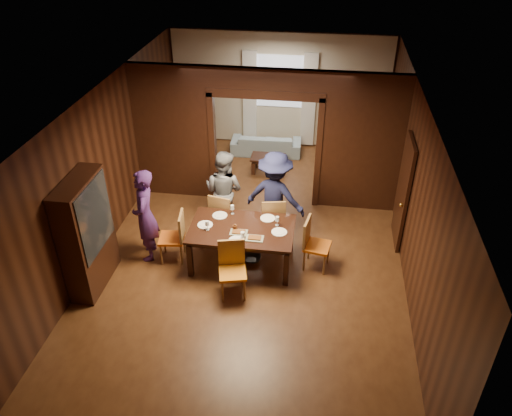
% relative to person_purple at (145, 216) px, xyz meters
% --- Properties ---
extents(floor, '(9.00, 9.00, 0.00)m').
position_rel_person_purple_xyz_m(floor, '(1.84, 0.67, -0.88)').
color(floor, '#4D2915').
rests_on(floor, ground).
extents(ceiling, '(5.50, 9.00, 0.02)m').
position_rel_person_purple_xyz_m(ceiling, '(1.84, 0.67, 2.02)').
color(ceiling, silver).
rests_on(ceiling, room_walls).
extents(room_walls, '(5.52, 9.01, 2.90)m').
position_rel_person_purple_xyz_m(room_walls, '(1.84, 2.55, 0.62)').
color(room_walls, black).
rests_on(room_walls, floor).
extents(person_purple, '(0.55, 0.72, 1.76)m').
position_rel_person_purple_xyz_m(person_purple, '(0.00, 0.00, 0.00)').
color(person_purple, '#42205E').
rests_on(person_purple, floor).
extents(person_grey, '(0.98, 0.87, 1.67)m').
position_rel_person_purple_xyz_m(person_grey, '(1.19, 1.12, -0.05)').
color(person_grey, slate).
rests_on(person_grey, floor).
extents(person_navy, '(1.29, 0.94, 1.79)m').
position_rel_person_purple_xyz_m(person_navy, '(2.20, 0.96, 0.01)').
color(person_navy, '#17193A').
rests_on(person_navy, floor).
extents(sofa, '(1.79, 0.75, 0.51)m').
position_rel_person_purple_xyz_m(sofa, '(1.59, 4.52, -0.62)').
color(sofa, '#93B0C1').
rests_on(sofa, floor).
extents(serving_bowl, '(0.35, 0.35, 0.09)m').
position_rel_person_purple_xyz_m(serving_bowl, '(1.87, 0.12, -0.08)').
color(serving_bowl, black).
rests_on(serving_bowl, dining_table).
extents(dining_table, '(1.83, 1.13, 0.76)m').
position_rel_person_purple_xyz_m(dining_table, '(1.73, 0.04, -0.50)').
color(dining_table, black).
rests_on(dining_table, floor).
extents(coffee_table, '(0.80, 0.50, 0.40)m').
position_rel_person_purple_xyz_m(coffee_table, '(1.76, 3.52, -0.68)').
color(coffee_table, black).
rests_on(coffee_table, floor).
extents(chair_left, '(0.50, 0.50, 0.97)m').
position_rel_person_purple_xyz_m(chair_left, '(0.45, -0.03, -0.40)').
color(chair_left, orange).
rests_on(chair_left, floor).
extents(chair_right, '(0.51, 0.51, 0.97)m').
position_rel_person_purple_xyz_m(chair_right, '(3.05, 0.11, -0.40)').
color(chair_right, orange).
rests_on(chair_right, floor).
extents(chair_far_l, '(0.53, 0.53, 0.97)m').
position_rel_person_purple_xyz_m(chair_far_l, '(1.24, 0.84, -0.40)').
color(chair_far_l, orange).
rests_on(chair_far_l, floor).
extents(chair_far_r, '(0.52, 0.52, 0.97)m').
position_rel_person_purple_xyz_m(chair_far_r, '(2.18, 0.83, -0.40)').
color(chair_far_r, red).
rests_on(chair_far_r, floor).
extents(chair_near, '(0.53, 0.53, 0.97)m').
position_rel_person_purple_xyz_m(chair_near, '(1.71, -0.80, -0.40)').
color(chair_near, orange).
rests_on(chair_near, floor).
extents(hutch, '(0.40, 1.20, 2.00)m').
position_rel_person_purple_xyz_m(hutch, '(-0.69, -0.83, 0.12)').
color(hutch, black).
rests_on(hutch, floor).
extents(door_right, '(0.06, 0.90, 2.10)m').
position_rel_person_purple_xyz_m(door_right, '(4.54, 1.17, 0.17)').
color(door_right, black).
rests_on(door_right, floor).
extents(window_far, '(1.20, 0.03, 1.30)m').
position_rel_person_purple_xyz_m(window_far, '(1.84, 5.11, 0.82)').
color(window_far, silver).
rests_on(window_far, back_wall).
extents(curtain_left, '(0.35, 0.06, 2.40)m').
position_rel_person_purple_xyz_m(curtain_left, '(1.09, 5.07, 0.37)').
color(curtain_left, white).
rests_on(curtain_left, back_wall).
extents(curtain_right, '(0.35, 0.06, 2.40)m').
position_rel_person_purple_xyz_m(curtain_right, '(2.59, 5.07, 0.37)').
color(curtain_right, white).
rests_on(curtain_right, back_wall).
extents(plate_left, '(0.27, 0.27, 0.01)m').
position_rel_person_purple_xyz_m(plate_left, '(1.07, 0.03, -0.11)').
color(plate_left, white).
rests_on(plate_left, dining_table).
extents(plate_far_l, '(0.27, 0.27, 0.01)m').
position_rel_person_purple_xyz_m(plate_far_l, '(1.27, 0.36, -0.11)').
color(plate_far_l, silver).
rests_on(plate_far_l, dining_table).
extents(plate_far_r, '(0.27, 0.27, 0.01)m').
position_rel_person_purple_xyz_m(plate_far_r, '(2.14, 0.40, -0.11)').
color(plate_far_r, white).
rests_on(plate_far_r, dining_table).
extents(plate_right, '(0.27, 0.27, 0.01)m').
position_rel_person_purple_xyz_m(plate_right, '(2.38, 0.00, -0.11)').
color(plate_right, white).
rests_on(plate_right, dining_table).
extents(plate_near, '(0.27, 0.27, 0.01)m').
position_rel_person_purple_xyz_m(plate_near, '(1.70, -0.34, -0.11)').
color(plate_near, silver).
rests_on(plate_near, dining_table).
extents(platter_a, '(0.30, 0.20, 0.04)m').
position_rel_person_purple_xyz_m(platter_a, '(1.69, -0.11, -0.10)').
color(platter_a, gray).
rests_on(platter_a, dining_table).
extents(platter_b, '(0.30, 0.20, 0.04)m').
position_rel_person_purple_xyz_m(platter_b, '(1.99, -0.24, -0.10)').
color(platter_b, gray).
rests_on(platter_b, dining_table).
extents(wineglass_left, '(0.08, 0.08, 0.18)m').
position_rel_person_purple_xyz_m(wineglass_left, '(1.14, -0.10, -0.03)').
color(wineglass_left, white).
rests_on(wineglass_left, dining_table).
extents(wineglass_far, '(0.08, 0.08, 0.18)m').
position_rel_person_purple_xyz_m(wineglass_far, '(1.48, 0.46, -0.03)').
color(wineglass_far, silver).
rests_on(wineglass_far, dining_table).
extents(wineglass_right, '(0.08, 0.08, 0.18)m').
position_rel_person_purple_xyz_m(wineglass_right, '(2.33, 0.21, -0.03)').
color(wineglass_right, white).
rests_on(wineglass_right, dining_table).
extents(tumbler, '(0.07, 0.07, 0.14)m').
position_rel_person_purple_xyz_m(tumbler, '(1.79, -0.27, -0.05)').
color(tumbler, white).
rests_on(tumbler, dining_table).
extents(condiment_jar, '(0.08, 0.08, 0.11)m').
position_rel_person_purple_xyz_m(condiment_jar, '(1.62, -0.02, -0.07)').
color(condiment_jar, '#4B2511').
rests_on(condiment_jar, dining_table).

